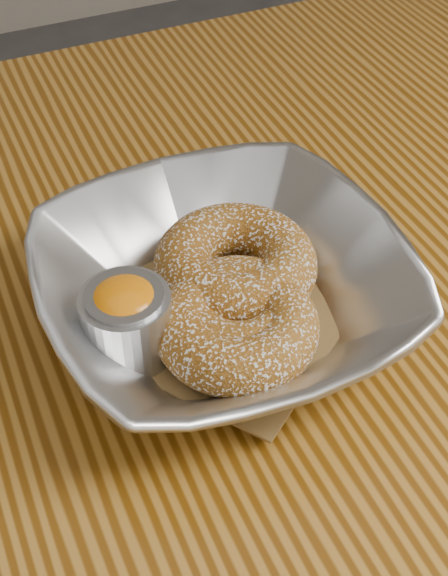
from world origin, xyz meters
name	(u,v)px	position (x,y,z in m)	size (l,w,h in m)	color
table	(261,410)	(0.00, 0.00, 0.65)	(1.20, 0.80, 0.75)	brown
serving_bowl	(224,291)	(-0.03, 0.01, 0.78)	(0.23, 0.23, 0.06)	#B7B9BE
parchment	(224,312)	(-0.03, 0.01, 0.76)	(0.14, 0.14, 0.00)	brown
donut_back	(235,265)	(-0.01, 0.03, 0.78)	(0.10, 0.10, 0.04)	brown
donut_front	(236,327)	(-0.03, -0.02, 0.78)	(0.10, 0.10, 0.03)	brown
donut_extra	(238,312)	(-0.03, -0.01, 0.78)	(0.09, 0.09, 0.03)	brown
ramekin	(127,320)	(-0.09, 0.00, 0.79)	(0.05, 0.05, 0.05)	#B7B9BE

